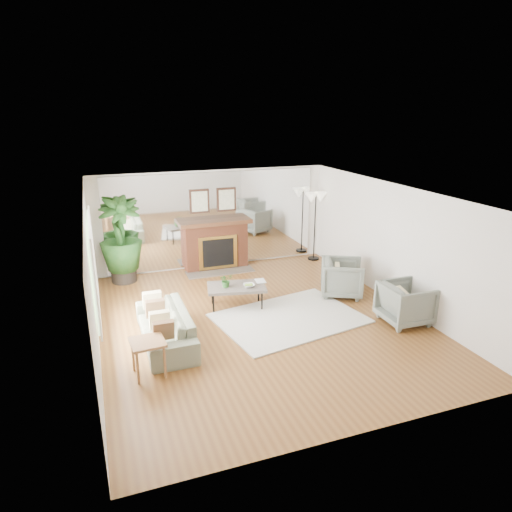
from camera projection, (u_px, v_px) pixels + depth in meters
name	position (u px, v px, depth m)	size (l,w,h in m)	color
ground	(260.00, 320.00, 8.94)	(7.00, 7.00, 0.00)	brown
wall_left	(92.00, 279.00, 7.59)	(0.02, 7.00, 2.50)	silver
wall_right	(394.00, 244.00, 9.52)	(0.02, 7.00, 2.50)	silver
wall_back	(213.00, 219.00, 11.67)	(6.00, 0.02, 2.50)	silver
mirror_panel	(213.00, 219.00, 11.66)	(5.40, 0.04, 2.40)	silver
window_panel	(93.00, 266.00, 7.92)	(0.04, 2.40, 1.50)	#B2E09E
fireplace	(216.00, 244.00, 11.65)	(1.85, 0.83, 2.05)	brown
area_rug	(289.00, 318.00, 9.00)	(2.73, 1.95, 0.03)	silver
coffee_table	(237.00, 288.00, 9.41)	(1.30, 0.92, 0.47)	#574E45
sofa	(165.00, 326.00, 8.04)	(2.04, 0.80, 0.60)	gray
armchair_back	(342.00, 278.00, 10.04)	(0.87, 0.89, 0.81)	slate
armchair_front	(406.00, 303.00, 8.75)	(0.85, 0.88, 0.80)	slate
side_table	(148.00, 346.00, 6.99)	(0.55, 0.55, 0.58)	olive
potted_ficus	(121.00, 238.00, 10.62)	(1.01, 1.01, 2.03)	black
floor_lamp	(316.00, 203.00, 12.06)	(0.60, 0.33, 1.84)	black
tabletop_plant	(226.00, 280.00, 9.30)	(0.26, 0.22, 0.29)	#315F23
fruit_bowl	(249.00, 285.00, 9.34)	(0.24, 0.24, 0.06)	olive
book	(256.00, 282.00, 9.60)	(0.20, 0.27, 0.02)	olive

